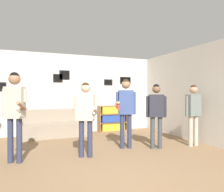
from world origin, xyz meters
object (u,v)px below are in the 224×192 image
person_player_foreground_left (15,106)px  person_spectator_near_bookshelf (156,109)px  drinking_cup (116,104)px  bookshelf (113,118)px  person_watcher_holding_cup (126,106)px  person_spectator_far_right (193,109)px  couch (53,127)px  person_player_foreground_center (86,112)px

person_player_foreground_left → person_spectator_near_bookshelf: size_ratio=1.12×
person_player_foreground_left → drinking_cup: 4.21m
bookshelf → person_watcher_holding_cup: size_ratio=0.61×
person_player_foreground_left → person_watcher_holding_cup: size_ratio=1.04×
bookshelf → drinking_cup: size_ratio=10.03×
bookshelf → person_spectator_far_right: (1.11, -2.84, 0.50)m
person_spectator_near_bookshelf → person_spectator_far_right: bearing=-6.1°
drinking_cup → bookshelf: bearing=-180.0°
person_player_foreground_left → drinking_cup: person_player_foreground_left is taller
person_watcher_holding_cup → person_spectator_far_right: bearing=-13.9°
bookshelf → person_spectator_far_right: bearing=-68.7°
person_watcher_holding_cup → person_spectator_far_right: 1.79m
couch → person_player_foreground_center: size_ratio=1.30×
couch → bookshelf: bookshelf is taller
person_player_foreground_left → person_spectator_near_bookshelf: 3.20m
couch → person_player_foreground_left: size_ratio=1.16×
person_player_foreground_left → person_spectator_far_right: bearing=-2.9°
bookshelf → person_player_foreground_center: (-1.75, -2.77, 0.51)m
person_spectator_far_right → person_spectator_near_bookshelf: bearing=173.9°
person_player_foreground_left → person_player_foreground_center: bearing=-6.2°
person_player_foreground_left → drinking_cup: (3.29, 2.62, -0.14)m
person_player_foreground_center → person_watcher_holding_cup: person_watcher_holding_cup is taller
couch → drinking_cup: drinking_cup is taller
couch → person_watcher_holding_cup: bearing=-55.8°
couch → bookshelf: (2.13, 0.20, 0.17)m
person_player_foreground_left → person_player_foreground_center: 1.40m
person_watcher_holding_cup → person_spectator_far_right: person_watcher_holding_cup is taller
couch → drinking_cup: 2.39m
person_player_foreground_center → person_spectator_far_right: 2.86m
couch → person_player_foreground_center: (0.38, -2.57, 0.69)m
drinking_cup → person_player_foreground_left: bearing=-141.5°
person_player_foreground_left → person_spectator_near_bookshelf: bearing=-1.8°
couch → person_spectator_far_right: (3.24, -2.64, 0.68)m
bookshelf → person_watcher_holding_cup: person_watcher_holding_cup is taller
person_player_foreground_center → couch: bearing=98.4°
person_player_foreground_center → person_spectator_far_right: size_ratio=1.01×
drinking_cup → person_spectator_far_right: bearing=-71.4°
person_spectator_near_bookshelf → person_watcher_holding_cup: bearing=155.1°
couch → bookshelf: bearing=5.4°
person_spectator_far_right → drinking_cup: size_ratio=15.11×
couch → bookshelf: size_ratio=1.97×
couch → drinking_cup: size_ratio=19.73×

